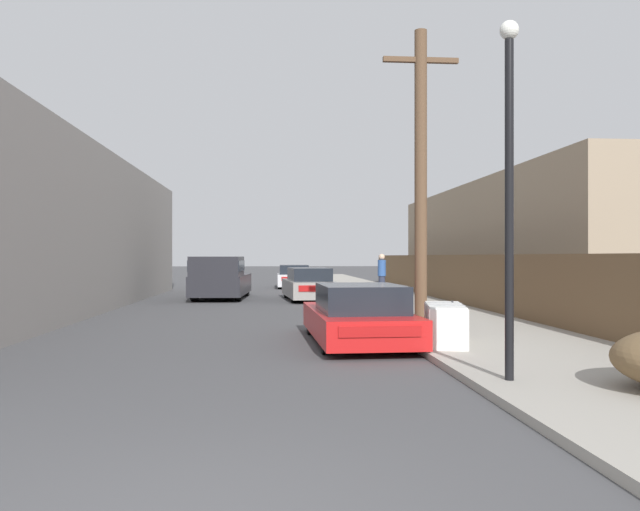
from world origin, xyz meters
TOP-DOWN VIEW (x-y plane):
  - sidewalk_curb at (5.30, 23.50)m, footprint 4.20×63.00m
  - discarded_fridge at (3.82, 7.77)m, footprint 1.04×1.93m
  - parked_sports_car_red at (2.28, 8.83)m, footprint 2.00×4.73m
  - car_parked_mid at (2.06, 21.69)m, footprint 2.12×4.79m
  - car_parked_far at (1.84, 31.92)m, footprint 1.90×4.26m
  - pickup_truck at (-1.62, 22.40)m, footprint 2.37×5.35m
  - utility_pole at (4.00, 10.46)m, footprint 1.80×0.29m
  - street_lamp at (3.71, 4.28)m, footprint 0.26×0.26m
  - wooden_fence at (7.25, 17.05)m, footprint 0.08×34.45m
  - building_right_house at (11.94, 22.85)m, footprint 6.00×21.65m
  - pedestrian at (5.18, 22.00)m, footprint 0.34×0.34m

SIDE VIEW (x-z plane):
  - sidewalk_curb at x=5.30m, z-range 0.00..0.12m
  - discarded_fridge at x=3.82m, z-range 0.11..0.90m
  - parked_sports_car_red at x=2.28m, z-range -0.05..1.18m
  - car_parked_far at x=1.84m, z-range -0.04..1.27m
  - car_parked_mid at x=2.06m, z-range -0.04..1.30m
  - pickup_truck at x=-1.62m, z-range 0.00..1.80m
  - wooden_fence at x=7.25m, z-range 0.12..1.87m
  - pedestrian at x=5.18m, z-range 0.15..1.95m
  - building_right_house at x=11.94m, z-range 0.00..4.97m
  - street_lamp at x=3.71m, z-range 0.50..5.41m
  - utility_pole at x=4.00m, z-range 0.24..7.26m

